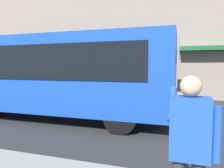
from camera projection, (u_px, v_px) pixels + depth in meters
ground_plane at (137, 124)px, 7.21m from camera, size 60.00×60.00×0.00m
building_facade_far at (159, 3)px, 13.18m from camera, size 28.00×1.55×12.00m
red_bus at (51, 74)px, 7.94m from camera, size 9.05×2.54×3.08m
pedestrian_photographer at (189, 143)px, 2.21m from camera, size 0.53×0.52×1.70m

